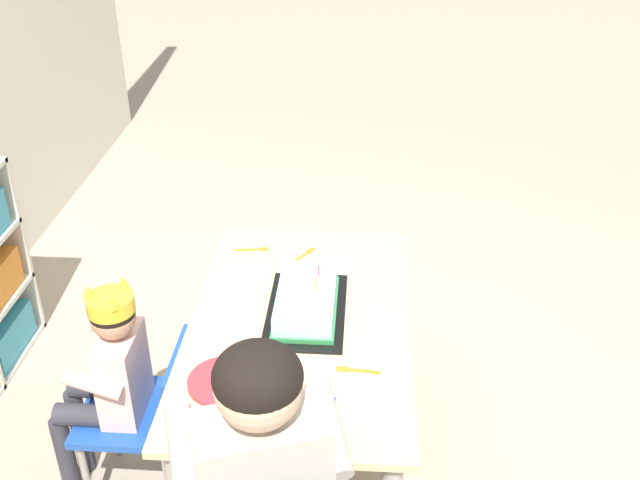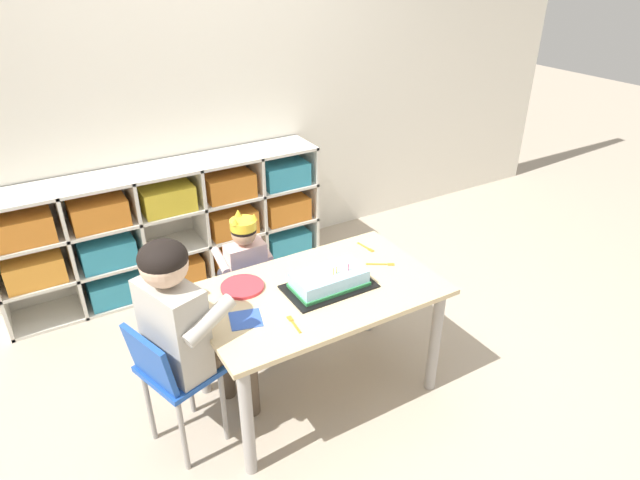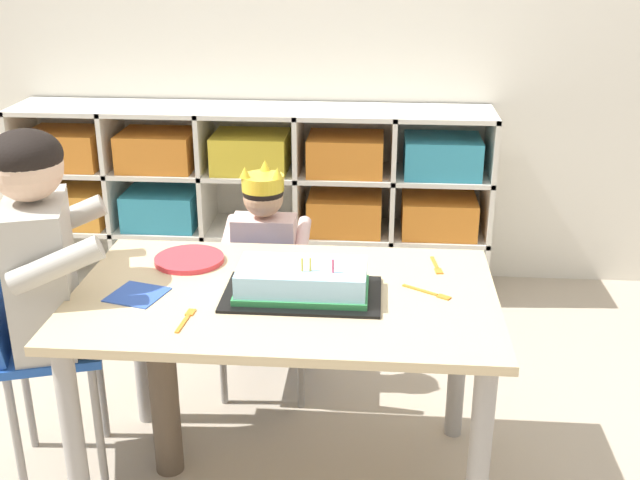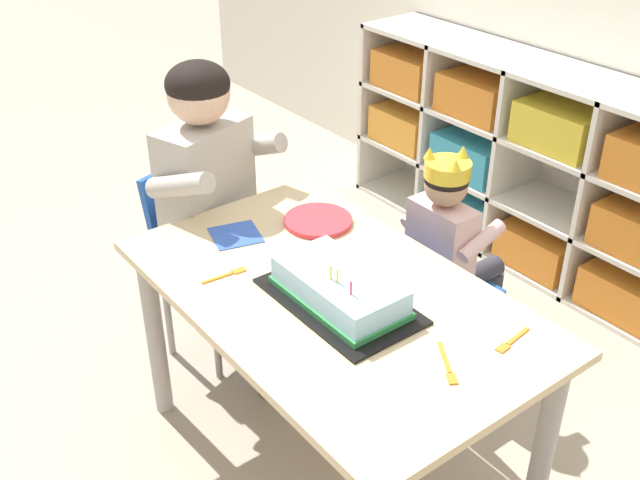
{
  "view_description": "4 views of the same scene",
  "coord_description": "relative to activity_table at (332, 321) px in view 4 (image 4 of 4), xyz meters",
  "views": [
    {
      "loc": [
        -1.84,
        -0.19,
        1.99
      ],
      "look_at": [
        0.06,
        -0.06,
        0.88
      ],
      "focal_mm": 41.42,
      "sensor_mm": 36.0,
      "label": 1
    },
    {
      "loc": [
        -1.07,
        -1.83,
        2.03
      ],
      "look_at": [
        0.0,
        -0.01,
        0.88
      ],
      "focal_mm": 30.59,
      "sensor_mm": 36.0,
      "label": 2
    },
    {
      "loc": [
        0.25,
        -1.87,
        1.51
      ],
      "look_at": [
        0.1,
        -0.01,
        0.78
      ],
      "focal_mm": 43.77,
      "sensor_mm": 36.0,
      "label": 3
    },
    {
      "loc": [
        1.24,
        -0.98,
        1.72
      ],
      "look_at": [
        -0.01,
        -0.03,
        0.78
      ],
      "focal_mm": 42.4,
      "sensor_mm": 36.0,
      "label": 4
    }
  ],
  "objects": [
    {
      "name": "ground",
      "position": [
        0.0,
        0.0,
        -0.52
      ],
      "size": [
        16.0,
        16.0,
        0.0
      ],
      "primitive_type": "plane",
      "color": "tan"
    },
    {
      "name": "storage_cubby_shelf",
      "position": [
        -0.27,
        1.38,
        -0.13
      ],
      "size": [
        2.06,
        0.33,
        0.82
      ],
      "color": "silver",
      "rests_on": "ground"
    },
    {
      "name": "activity_table",
      "position": [
        0.0,
        0.0,
        0.0
      ],
      "size": [
        1.13,
        0.69,
        0.62
      ],
      "color": "#D1B789",
      "rests_on": "ground"
    },
    {
      "name": "classroom_chair_blue",
      "position": [
        -0.13,
        0.48,
        -0.17
      ],
      "size": [
        0.32,
        0.34,
        0.58
      ],
      "rotation": [
        0.0,
        0.0,
        3.14
      ],
      "color": "#1E4CA8",
      "rests_on": "ground"
    },
    {
      "name": "child_with_crown",
      "position": [
        -0.13,
        0.58,
        -0.02
      ],
      "size": [
        0.3,
        0.31,
        0.81
      ],
      "rotation": [
        0.0,
        0.0,
        3.14
      ],
      "color": "beige",
      "rests_on": "ground"
    },
    {
      "name": "classroom_chair_adult_side",
      "position": [
        -0.72,
        0.01,
        -0.1
      ],
      "size": [
        0.38,
        0.39,
        0.68
      ],
      "rotation": [
        0.0,
        0.0,
        1.89
      ],
      "color": "#1E4CA8",
      "rests_on": "ground"
    },
    {
      "name": "adult_helper_seated",
      "position": [
        -0.62,
        0.04,
        0.12
      ],
      "size": [
        0.48,
        0.46,
        1.04
      ],
      "rotation": [
        0.0,
        0.0,
        1.89
      ],
      "color": "#B2ADA3",
      "rests_on": "ground"
    },
    {
      "name": "birthday_cake_on_tray",
      "position": [
        0.05,
        -0.02,
        0.13
      ],
      "size": [
        0.42,
        0.25,
        0.12
      ],
      "color": "black",
      "rests_on": "activity_table"
    },
    {
      "name": "paper_plate_stack",
      "position": [
        -0.3,
        0.18,
        0.1
      ],
      "size": [
        0.2,
        0.2,
        0.01
      ],
      "primitive_type": "cylinder",
      "color": "#DB333D",
      "rests_on": "activity_table"
    },
    {
      "name": "paper_napkin_square",
      "position": [
        -0.39,
        -0.05,
        0.1
      ],
      "size": [
        0.17,
        0.17,
        0.0
      ],
      "primitive_type": "cube",
      "rotation": [
        0.0,
        0.0,
        -0.27
      ],
      "color": "#3356B7",
      "rests_on": "activity_table"
    },
    {
      "name": "fork_by_napkin",
      "position": [
        0.39,
        0.02,
        0.1
      ],
      "size": [
        0.13,
        0.09,
        0.0
      ],
      "rotation": [
        0.0,
        0.0,
        2.57
      ],
      "color": "orange",
      "rests_on": "activity_table"
    },
    {
      "name": "fork_scattered_mid_table",
      "position": [
        -0.22,
        -0.18,
        0.1
      ],
      "size": [
        0.02,
        0.13,
        0.0
      ],
      "rotation": [
        0.0,
        0.0,
        4.63
      ],
      "color": "orange",
      "rests_on": "activity_table"
    },
    {
      "name": "fork_near_cake_tray",
      "position": [
        0.42,
        0.2,
        0.1
      ],
      "size": [
        0.03,
        0.12,
        0.0
      ],
      "rotation": [
        0.0,
        0.0,
        1.71
      ],
      "color": "orange",
      "rests_on": "activity_table"
    }
  ]
}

